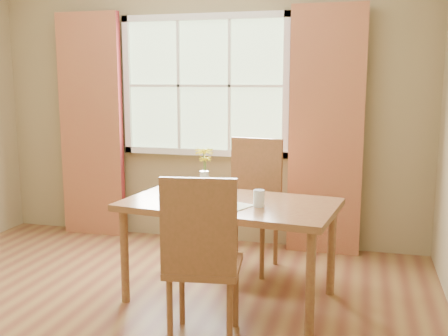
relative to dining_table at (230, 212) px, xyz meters
name	(u,v)px	position (x,y,z in m)	size (l,w,h in m)	color
room	(114,115)	(-0.58, -0.57, 0.71)	(4.24, 3.84, 2.74)	brown
window	(204,86)	(-0.58, 1.30, 0.86)	(1.62, 0.06, 1.32)	#B9DDA7
curtain_left	(91,126)	(-1.73, 1.21, 0.46)	(0.65, 0.08, 2.20)	maroon
curtain_right	(326,132)	(0.57, 1.21, 0.46)	(0.65, 0.08, 2.20)	maroon
dining_table	(230,212)	(0.00, 0.00, 0.00)	(1.56, 1.00, 0.72)	brown
chair_near	(202,254)	(0.01, -0.71, -0.08)	(0.49, 0.49, 1.03)	brown
chair_far	(252,197)	(0.01, 0.71, -0.05)	(0.50, 0.50, 1.08)	brown
placemat	(214,205)	(-0.08, -0.15, 0.08)	(0.45, 0.33, 0.01)	#E7EEC9
plate	(216,203)	(-0.07, -0.11, 0.09)	(0.22, 0.22, 0.01)	#A0CF33
croissant_sandwich	(208,194)	(-0.12, -0.14, 0.15)	(0.19, 0.16, 0.12)	#F7CA54
water_glass	(259,199)	(0.23, -0.10, 0.13)	(0.08, 0.08, 0.11)	silver
flower_vase	(204,166)	(-0.25, 0.21, 0.28)	(0.14, 0.14, 0.35)	silver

